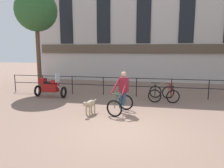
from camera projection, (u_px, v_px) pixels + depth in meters
ground_plane at (122, 131)px, 7.10m from camera, size 60.00×60.00×0.00m
canal_railing at (136, 84)px, 12.01m from camera, size 15.05×0.05×1.05m
building_facade at (144, 10)px, 16.82m from camera, size 18.00×0.72×11.22m
cyclist_with_bike at (122, 94)px, 9.00m from camera, size 0.98×1.31×1.70m
dog at (90, 104)px, 8.82m from camera, size 0.39×0.97×0.59m
parked_motorcycle at (50, 87)px, 11.89m from camera, size 1.75×0.73×1.35m
parked_bicycle_near_lamp at (155, 93)px, 11.24m from camera, size 0.69×1.13×0.86m
parked_bicycle_mid_left at (171, 94)px, 11.09m from camera, size 0.83×1.20×0.86m
tree_canalside_left at (36, 11)px, 13.63m from camera, size 2.62×2.62×6.31m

